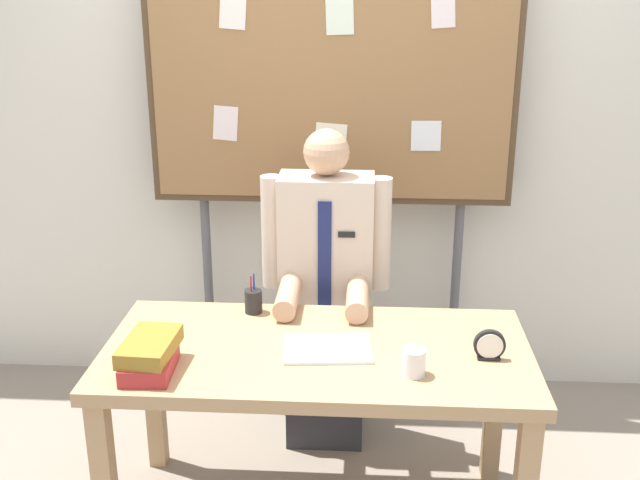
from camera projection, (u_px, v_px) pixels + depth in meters
name	position (u px, v px, depth m)	size (l,w,h in m)	color
back_wall	(333.00, 122.00, 3.68)	(6.40, 0.08, 2.70)	silver
desk	(317.00, 371.00, 2.79)	(1.55, 0.75, 0.74)	tan
person	(326.00, 302.00, 3.34)	(0.55, 0.56, 1.43)	#2D2D33
bulletin_board	(331.00, 81.00, 3.42)	(1.67, 0.09, 2.18)	#4C3823
book_stack	(150.00, 355.00, 2.57)	(0.17, 0.28, 0.12)	#B22D2D
open_notebook	(328.00, 349.00, 2.73)	(0.31, 0.23, 0.01)	white
desk_clock	(489.00, 346.00, 2.66)	(0.11, 0.04, 0.11)	black
coffee_mug	(414.00, 362.00, 2.55)	(0.08, 0.08, 0.09)	white
pen_holder	(253.00, 301.00, 3.03)	(0.07, 0.07, 0.16)	#262626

